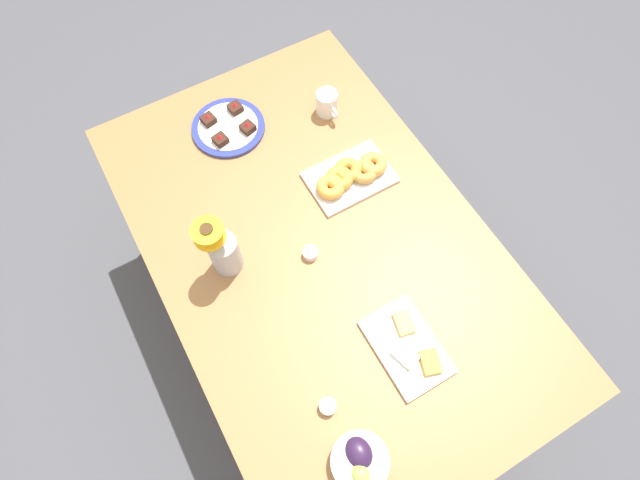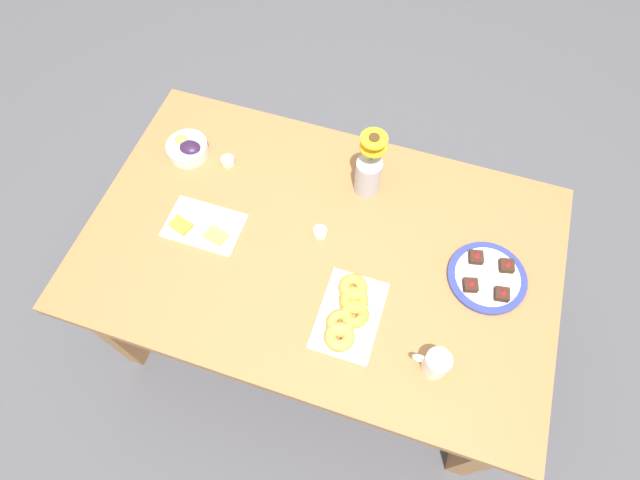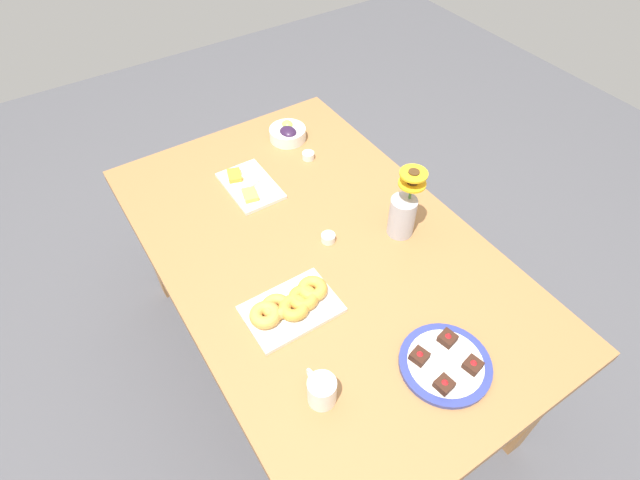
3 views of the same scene
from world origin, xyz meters
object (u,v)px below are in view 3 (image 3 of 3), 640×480
object	(u,v)px
grape_bowl	(288,133)
jam_cup_berry	(308,155)
coffee_mug	(322,390)
flower_vase	(403,212)
jam_cup_honey	(328,238)
cheese_platter	(249,185)
dining_table	(320,264)
croissant_platter	(291,305)
dessert_plate	(445,363)

from	to	relation	value
grape_bowl	jam_cup_berry	world-z (taller)	grape_bowl
coffee_mug	flower_vase	xyz separation A→B (m)	(0.36, -0.56, 0.05)
jam_cup_honey	flower_vase	xyz separation A→B (m)	(-0.10, -0.23, 0.08)
cheese_platter	jam_cup_berry	world-z (taller)	cheese_platter
dining_table	cheese_platter	world-z (taller)	cheese_platter
croissant_platter	dessert_plate	bearing A→B (deg)	-146.09
dining_table	cheese_platter	size ratio (longest dim) A/B	6.15
jam_cup_honey	dessert_plate	bearing A→B (deg)	-178.76
coffee_mug	jam_cup_berry	world-z (taller)	coffee_mug
jam_cup_berry	dessert_plate	bearing A→B (deg)	170.31
croissant_platter	dining_table	bearing A→B (deg)	-52.22
dining_table	flower_vase	bearing A→B (deg)	-107.23
dining_table	coffee_mug	distance (m)	0.55
croissant_platter	jam_cup_berry	distance (m)	0.74
flower_vase	jam_cup_berry	bearing A→B (deg)	5.90
flower_vase	dessert_plate	bearing A→B (deg)	154.71
dining_table	cheese_platter	distance (m)	0.42
flower_vase	grape_bowl	bearing A→B (deg)	4.73
dining_table	flower_vase	xyz separation A→B (m)	(-0.09, -0.28, 0.18)
coffee_mug	jam_cup_honey	xyz separation A→B (m)	(0.46, -0.33, -0.03)
croissant_platter	jam_cup_honey	distance (m)	0.31
grape_bowl	flower_vase	size ratio (longest dim) A/B	0.58
croissant_platter	dessert_plate	world-z (taller)	dessert_plate
grape_bowl	jam_cup_honey	size ratio (longest dim) A/B	3.16
coffee_mug	grape_bowl	xyz separation A→B (m)	(1.04, -0.51, -0.02)
cheese_platter	jam_cup_honey	world-z (taller)	cheese_platter
grape_bowl	dessert_plate	world-z (taller)	grape_bowl
grape_bowl	jam_cup_berry	bearing A→B (deg)	-179.17
croissant_platter	flower_vase	world-z (taller)	flower_vase
jam_cup_berry	dessert_plate	world-z (taller)	dessert_plate
jam_cup_honey	croissant_platter	bearing A→B (deg)	124.94
coffee_mug	dessert_plate	xyz separation A→B (m)	(-0.11, -0.34, -0.04)
grape_bowl	dessert_plate	bearing A→B (deg)	171.73
croissant_platter	jam_cup_berry	xyz separation A→B (m)	(0.59, -0.43, -0.01)
dining_table	dessert_plate	bearing A→B (deg)	-174.41
dining_table	jam_cup_honey	distance (m)	0.11
jam_cup_berry	jam_cup_honey	bearing A→B (deg)	156.62
flower_vase	cheese_platter	bearing A→B (deg)	34.22
jam_cup_honey	jam_cup_berry	bearing A→B (deg)	-23.38
dining_table	jam_cup_honey	xyz separation A→B (m)	(0.01, -0.04, 0.10)
coffee_mug	jam_cup_berry	size ratio (longest dim) A/B	2.33
jam_cup_honey	dessert_plate	distance (m)	0.57
coffee_mug	flower_vase	size ratio (longest dim) A/B	0.43
coffee_mug	croissant_platter	xyz separation A→B (m)	(0.29, -0.08, -0.02)
grape_bowl	croissant_platter	bearing A→B (deg)	150.19
jam_cup_honey	dining_table	bearing A→B (deg)	107.59
grape_bowl	jam_cup_berry	distance (m)	0.16
cheese_platter	dessert_plate	xyz separation A→B (m)	(-0.96, -0.11, -0.00)
cheese_platter	croissant_platter	size ratio (longest dim) A/B	0.88
grape_bowl	jam_cup_honey	distance (m)	0.60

